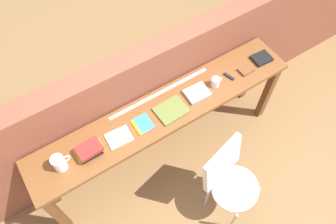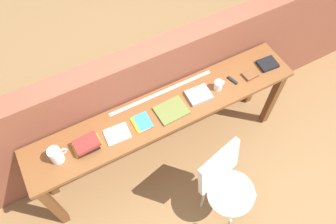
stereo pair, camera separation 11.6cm
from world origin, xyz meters
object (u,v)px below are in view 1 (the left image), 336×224
book_repair_rightmost (262,58)px  chair_white_moulded (230,180)px  magazine_cycling (119,137)px  mug (216,82)px  book_stack_leftmost (89,150)px  pamphlet_pile_colourful (142,124)px  pitcher_white (59,163)px  book_open_centre (171,110)px  leather_journal_brown (246,70)px  multitool_folded (229,76)px

book_repair_rightmost → chair_white_moulded: bearing=-136.7°
magazine_cycling → mug: (0.99, 0.00, 0.04)m
mug → book_stack_leftmost: bearing=179.8°
pamphlet_pile_colourful → magazine_cycling: bearing=-178.5°
mug → book_repair_rightmost: bearing=0.8°
pitcher_white → book_open_centre: size_ratio=0.70×
chair_white_moulded → pamphlet_pile_colourful: 0.91m
pitcher_white → book_stack_leftmost: pitcher_white is taller
book_stack_leftmost → leather_journal_brown: 1.59m
pamphlet_pile_colourful → multitool_folded: bearing=0.3°
pamphlet_pile_colourful → leather_journal_brown: bearing=-1.1°
multitool_folded → book_repair_rightmost: bearing=0.1°
chair_white_moulded → book_repair_rightmost: (0.88, 0.71, 0.37)m
pamphlet_pile_colourful → multitool_folded: (0.93, 0.00, 0.00)m
pamphlet_pile_colourful → book_open_centre: 0.28m
book_stack_leftmost → pamphlet_pile_colourful: 0.48m
book_stack_leftmost → magazine_cycling: book_stack_leftmost is taller
book_open_centre → mug: 0.49m
pitcher_white → multitool_folded: (1.64, -0.00, -0.07)m
leather_journal_brown → book_repair_rightmost: book_repair_rightmost is taller
pamphlet_pile_colourful → book_open_centre: (0.28, -0.02, 0.00)m
book_stack_leftmost → magazine_cycling: bearing=-1.7°
pamphlet_pile_colourful → multitool_folded: size_ratio=1.67×
book_stack_leftmost → pitcher_white: bearing=178.8°
pitcher_white → mug: pitcher_white is taller
book_stack_leftmost → mug: mug is taller
magazine_cycling → book_open_centre: (0.50, -0.01, 0.00)m
chair_white_moulded → pitcher_white: bearing=148.5°
pitcher_white → multitool_folded: size_ratio=1.67×
leather_journal_brown → book_repair_rightmost: 0.22m
book_repair_rightmost → pitcher_white: bearing=-176.0°
pamphlet_pile_colourful → leather_journal_brown: leather_journal_brown is taller
chair_white_moulded → book_stack_leftmost: 1.23m
leather_journal_brown → mug: bearing=174.2°
chair_white_moulded → pitcher_white: (-1.17, 0.72, 0.43)m
pitcher_white → leather_journal_brown: (1.82, -0.03, -0.07)m
chair_white_moulded → book_open_centre: size_ratio=3.38×
leather_journal_brown → multitool_folded: bearing=169.3°
multitool_folded → pitcher_white: bearing=179.9°
book_open_centre → mug: bearing=-0.5°
book_open_centre → leather_journal_brown: 0.83m
multitool_folded → leather_journal_brown: size_ratio=0.85×
chair_white_moulded → leather_journal_brown: bearing=46.3°
mug → book_repair_rightmost: size_ratio=0.62×
pamphlet_pile_colourful → chair_white_moulded: bearing=-57.5°
book_stack_leftmost → magazine_cycling: 0.26m
pamphlet_pile_colourful → book_repair_rightmost: 1.33m
mug → leather_journal_brown: (0.34, -0.02, -0.03)m
magazine_cycling → pamphlet_pile_colourful: same height
book_open_centre → pitcher_white: bearing=176.3°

